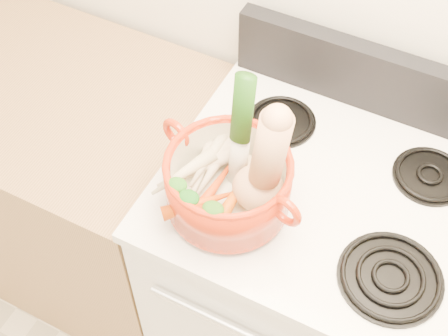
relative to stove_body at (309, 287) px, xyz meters
The scene contains 22 objects.
stove_body is the anchor object (origin of this frame).
cooktop 0.47m from the stove_body, ahead, with size 0.78×0.67×0.03m, color white.
control_backsplash 0.65m from the stove_body, 90.00° to the left, with size 0.76×0.05×0.18m, color black.
counter_left 1.07m from the stove_body, behind, with size 1.36×0.65×0.90m, color #966F47.
burner_front_left 0.56m from the stove_body, 139.90° to the right, with size 0.22×0.22×0.02m, color black.
burner_front_right 0.56m from the stove_body, 40.10° to the right, with size 0.22×0.22×0.02m, color black.
burner_back_left 0.55m from the stove_body, 143.62° to the left, with size 0.17×0.17×0.02m, color black.
burner_back_right 0.55m from the stove_body, 36.38° to the left, with size 0.17×0.17×0.02m, color black.
dutch_oven 0.63m from the stove_body, 143.05° to the right, with size 0.28×0.28×0.14m, color #AA250A.
pot_handle_left 0.72m from the stove_body, 162.76° to the right, with size 0.08×0.08×0.02m, color #AA250A.
pot_handle_right 0.65m from the stove_body, 103.83° to the right, with size 0.08×0.08×0.02m, color #AA250A.
squash 0.70m from the stove_body, 130.98° to the right, with size 0.12×0.12×0.28m, color tan, non-canonical shape.
leek 0.72m from the stove_body, 155.89° to the right, with size 0.05×0.05×0.30m, color beige.
ginger 0.59m from the stove_body, 159.55° to the right, with size 0.08×0.06×0.04m, color tan.
parsnip_0 0.63m from the stove_body, 155.75° to the right, with size 0.04×0.04×0.20m, color beige.
parsnip_1 0.65m from the stove_body, 154.40° to the right, with size 0.04×0.04×0.19m, color beige.
parsnip_2 0.63m from the stove_body, 156.57° to the right, with size 0.04×0.04×0.17m, color beige.
parsnip_3 0.67m from the stove_body, 150.84° to the right, with size 0.04×0.04×0.16m, color beige.
parsnip_4 0.64m from the stove_body, 161.89° to the right, with size 0.04×0.04×0.20m, color beige.
carrot_0 0.63m from the stove_body, 141.01° to the right, with size 0.04×0.04×0.18m, color #BE3E09.
carrot_1 0.65m from the stove_body, 136.73° to the right, with size 0.03×0.03×0.16m, color #BB4009.
carrot_2 0.62m from the stove_body, 133.54° to the right, with size 0.04×0.04×0.19m, color #C25109.
Camera 1 is at (0.16, 0.53, 2.13)m, focal length 50.00 mm.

